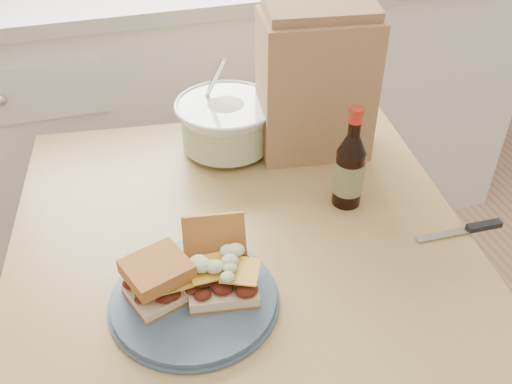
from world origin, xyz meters
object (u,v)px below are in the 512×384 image
object	(u,v)px
plate	(194,299)
beer_bottle	(350,169)
coleslaw_bowl	(227,126)
paper_bag	(315,86)
dining_table	(241,271)

from	to	relation	value
plate	beer_bottle	distance (m)	0.41
coleslaw_bowl	beer_bottle	bearing A→B (deg)	-55.52
plate	paper_bag	distance (m)	0.56
paper_bag	plate	bearing A→B (deg)	-124.84
dining_table	coleslaw_bowl	xyz separation A→B (m)	(0.05, 0.30, 0.17)
dining_table	paper_bag	distance (m)	0.44
coleslaw_bowl	paper_bag	size ratio (longest dim) A/B	0.73
plate	coleslaw_bowl	xyz separation A→B (m)	(0.17, 0.45, 0.05)
dining_table	plate	world-z (taller)	plate
dining_table	coleslaw_bowl	size ratio (longest dim) A/B	4.18
plate	paper_bag	xyz separation A→B (m)	(0.37, 0.40, 0.15)
plate	paper_bag	bearing A→B (deg)	47.36
coleslaw_bowl	beer_bottle	distance (m)	0.33
plate	dining_table	bearing A→B (deg)	50.96
coleslaw_bowl	beer_bottle	size ratio (longest dim) A/B	1.05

